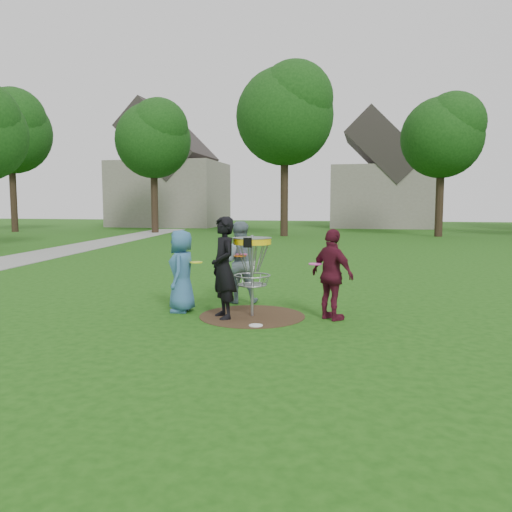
% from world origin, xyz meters
% --- Properties ---
extents(ground, '(100.00, 100.00, 0.00)m').
position_xyz_m(ground, '(0.00, 0.00, 0.00)').
color(ground, '#19470F').
rests_on(ground, ground).
extents(dirt_patch, '(1.80, 1.80, 0.01)m').
position_xyz_m(dirt_patch, '(0.00, 0.00, 0.00)').
color(dirt_patch, '#47331E').
rests_on(dirt_patch, ground).
extents(concrete_path, '(7.75, 39.92, 0.02)m').
position_xyz_m(concrete_path, '(-10.00, 8.00, 0.01)').
color(concrete_path, '#9E9E99').
rests_on(concrete_path, ground).
extents(player_blue, '(0.57, 0.77, 1.45)m').
position_xyz_m(player_blue, '(-1.30, 0.10, 0.73)').
color(player_blue, '#33648E').
rests_on(player_blue, ground).
extents(player_black, '(0.69, 0.74, 1.70)m').
position_xyz_m(player_black, '(-0.43, -0.25, 0.85)').
color(player_black, black).
rests_on(player_black, ground).
extents(player_grey, '(0.90, 0.79, 1.57)m').
position_xyz_m(player_grey, '(-0.52, 1.12, 0.79)').
color(player_grey, slate).
rests_on(player_grey, ground).
extents(player_maroon, '(0.91, 0.85, 1.50)m').
position_xyz_m(player_maroon, '(1.34, 0.02, 0.75)').
color(player_maroon, '#541325').
rests_on(player_maroon, ground).
extents(disc_on_grass, '(0.22, 0.22, 0.02)m').
position_xyz_m(disc_on_grass, '(0.22, -0.68, 0.01)').
color(disc_on_grass, white).
rests_on(disc_on_grass, ground).
extents(disc_golf_basket, '(0.66, 0.67, 1.38)m').
position_xyz_m(disc_golf_basket, '(0.00, -0.00, 1.02)').
color(disc_golf_basket, '#9EA0A5').
rests_on(disc_golf_basket, ground).
extents(held_discs, '(2.30, 1.19, 0.17)m').
position_xyz_m(held_discs, '(-0.14, 0.21, 0.95)').
color(held_discs, '#FAFF1C').
rests_on(held_discs, ground).
extents(tree_row, '(51.20, 17.42, 9.90)m').
position_xyz_m(tree_row, '(0.44, 20.67, 6.21)').
color(tree_row, '#38281C').
rests_on(tree_row, ground).
extents(house_row, '(44.50, 10.65, 11.62)m').
position_xyz_m(house_row, '(4.78, 33.07, 4.14)').
color(house_row, gray).
rests_on(house_row, ground).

